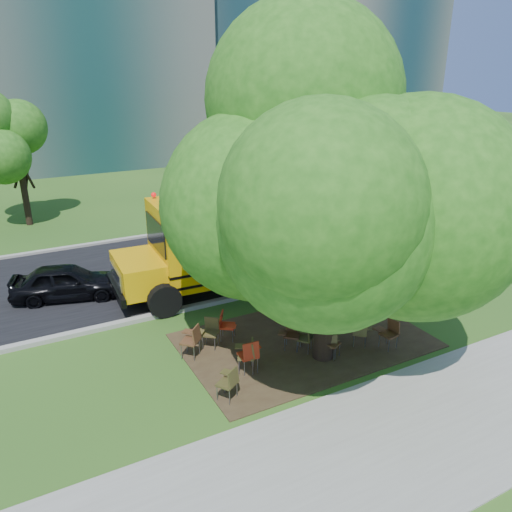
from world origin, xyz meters
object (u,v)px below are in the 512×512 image
school_bus (309,225)px  black_car (67,282)px  chair_5 (330,341)px  chair_8 (192,338)px  chair_2 (248,352)px  chair_12 (351,311)px  chair_11 (307,336)px  chair_7 (361,331)px  chair_4 (330,343)px  main_tree (332,172)px  chair_6 (389,331)px  chair_1 (250,353)px  chair_3 (291,331)px  chair_9 (210,330)px  chair_0 (229,380)px  chair_10 (225,323)px  chair_13 (347,307)px

school_bus → black_car: bearing=170.8°
chair_5 → chair_8: bearing=-53.5°
chair_2 → chair_12: (3.96, 0.74, -0.10)m
chair_11 → black_car: black_car is taller
chair_7 → chair_4: bearing=-133.5°
main_tree → black_car: (-5.59, 7.32, -4.55)m
chair_4 → chair_6: 1.87m
chair_4 → chair_7: (1.16, 0.11, 0.02)m
chair_1 → school_bus: bearing=47.9°
chair_1 → chair_2: chair_1 is taller
chair_2 → chair_3: size_ratio=1.04×
chair_2 → chair_11: chair_2 is taller
chair_8 → chair_9: chair_8 is taller
chair_1 → chair_0: bearing=-137.7°
chair_2 → chair_4: chair_2 is taller
chair_4 → black_car: 9.41m
chair_0 → chair_11: size_ratio=1.12×
chair_0 → chair_11: chair_0 is taller
chair_3 → chair_12: size_ratio=1.16×
chair_2 → chair_3: 1.66m
chair_8 → chair_1: bearing=-99.2°
chair_4 → black_car: bearing=145.9°
chair_12 → chair_2: bearing=-59.8°
chair_4 → chair_6: chair_6 is taller
chair_10 → chair_9: bearing=-43.0°
school_bus → chair_10: school_bus is taller
chair_7 → chair_10: (-3.25, 2.16, 0.05)m
main_tree → chair_8: (-3.15, 1.72, -4.57)m
chair_7 → chair_6: bearing=9.5°
school_bus → chair_1: bearing=-132.7°
chair_1 → chair_5: 2.32m
school_bus → black_car: size_ratio=3.73×
chair_2 → chair_10: chair_2 is taller
chair_8 → chair_13: chair_8 is taller
chair_7 → chair_9: chair_9 is taller
chair_2 → chair_8: bearing=66.7°
chair_6 → chair_7: 0.80m
main_tree → chair_1: size_ratio=9.10×
chair_4 → chair_11: chair_11 is taller
chair_7 → main_tree: bearing=-140.7°
school_bus → chair_9: 6.79m
main_tree → chair_0: (-3.08, -0.49, -4.62)m
chair_4 → chair_2: bearing=-174.9°
main_tree → chair_9: main_tree is taller
chair_4 → chair_11: 0.72m
chair_3 → black_car: bearing=-11.6°
chair_6 → chair_7: chair_6 is taller
chair_1 → chair_10: (0.15, 1.82, -0.04)m
chair_0 → chair_2: bearing=9.2°
chair_0 → black_car: bearing=74.6°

